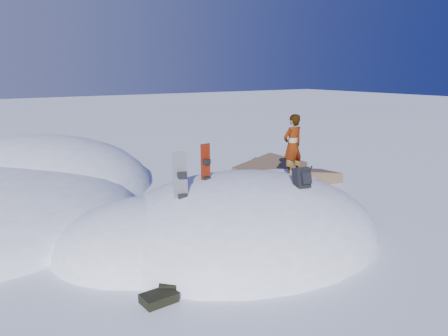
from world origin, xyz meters
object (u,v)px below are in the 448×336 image
snowboard_red (206,172)px  snowboard_dark (181,188)px  backpack (302,178)px  person (293,146)px

snowboard_red → snowboard_dark: bearing=-157.4°
snowboard_dark → backpack: 2.80m
snowboard_dark → snowboard_red: bearing=44.0°
person → snowboard_red: bearing=-8.4°
person → backpack: bearing=55.5°
snowboard_red → person: 2.52m
snowboard_dark → backpack: bearing=-6.2°
snowboard_dark → person: (3.42, 0.26, 0.57)m
backpack → person: (0.79, 1.22, 0.50)m
backpack → person: bearing=65.0°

